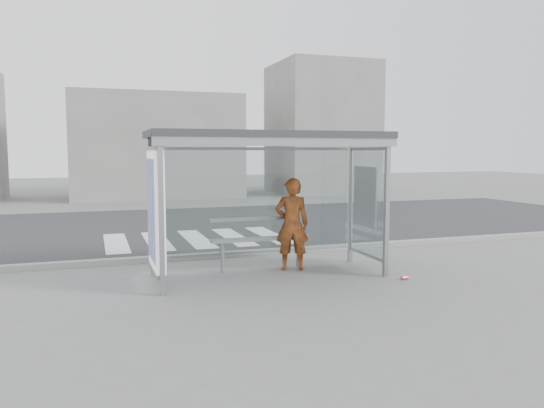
# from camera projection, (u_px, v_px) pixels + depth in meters

# --- Properties ---
(ground) EXTENTS (80.00, 80.00, 0.00)m
(ground) POSITION_uv_depth(u_px,v_px,m) (269.00, 276.00, 9.67)
(ground) COLOR slate
(ground) RESTS_ON ground
(road) EXTENTS (30.00, 10.00, 0.01)m
(road) POSITION_uv_depth(u_px,v_px,m) (197.00, 225.00, 16.26)
(road) COLOR #2A2A2D
(road) RESTS_ON ground
(curb) EXTENTS (30.00, 0.18, 0.12)m
(curb) POSITION_uv_depth(u_px,v_px,m) (241.00, 253.00, 11.50)
(curb) COLOR gray
(curb) RESTS_ON ground
(crosswalk) EXTENTS (4.55, 3.00, 0.00)m
(crosswalk) POSITION_uv_depth(u_px,v_px,m) (196.00, 239.00, 13.75)
(crosswalk) COLOR silver
(crosswalk) RESTS_ON ground
(bus_shelter) EXTENTS (4.25, 1.65, 2.62)m
(bus_shelter) POSITION_uv_depth(u_px,v_px,m) (248.00, 168.00, 9.41)
(bus_shelter) COLOR gray
(bus_shelter) RESTS_ON ground
(building_center) EXTENTS (8.00, 5.00, 5.00)m
(building_center) POSITION_uv_depth(u_px,v_px,m) (155.00, 147.00, 26.38)
(building_center) COLOR slate
(building_center) RESTS_ON ground
(building_right) EXTENTS (5.00, 5.00, 7.00)m
(building_right) POSITION_uv_depth(u_px,v_px,m) (321.00, 129.00, 29.15)
(building_right) COLOR slate
(building_right) RESTS_ON ground
(person) EXTENTS (0.74, 0.59, 1.77)m
(person) POSITION_uv_depth(u_px,v_px,m) (292.00, 224.00, 10.12)
(person) COLOR #D45E14
(person) RESTS_ON ground
(bench) EXTENTS (1.96, 0.24, 1.01)m
(bench) POSITION_uv_depth(u_px,v_px,m) (261.00, 239.00, 10.17)
(bench) COLOR gray
(bench) RESTS_ON ground
(soda_can) EXTENTS (0.14, 0.09, 0.07)m
(soda_can) POSITION_uv_depth(u_px,v_px,m) (404.00, 278.00, 9.40)
(soda_can) COLOR #F14683
(soda_can) RESTS_ON ground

